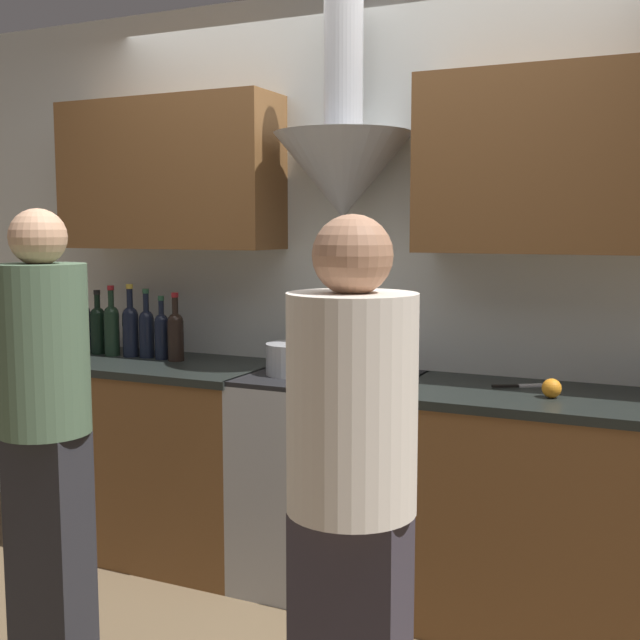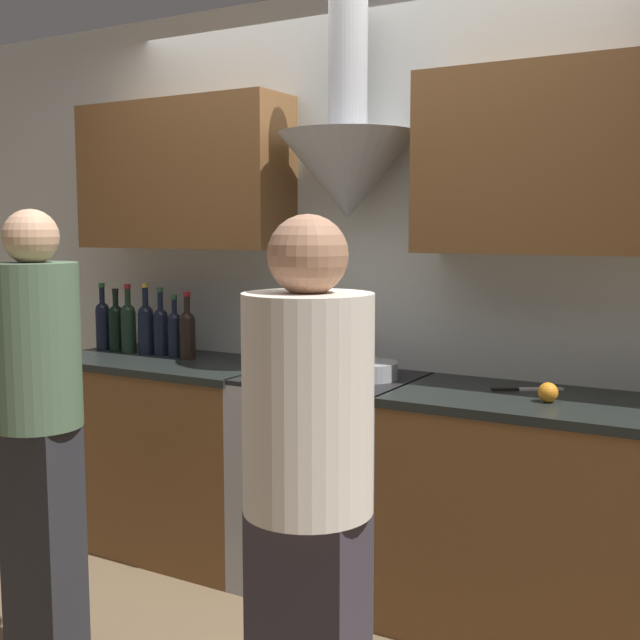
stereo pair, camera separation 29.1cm
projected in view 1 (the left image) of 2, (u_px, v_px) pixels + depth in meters
The scene contains 18 objects.
ground_plane at pixel (294, 618), 3.19m from camera, with size 12.00×12.00×0.00m, color brown.
wall_back at pixel (360, 245), 3.57m from camera, with size 8.40×0.60×2.60m.
counter_left at pixel (157, 456), 3.83m from camera, with size 1.14×0.62×0.92m.
counter_right at pixel (567, 515), 3.04m from camera, with size 1.30×0.62×0.92m.
stove_range at pixel (330, 480), 3.46m from camera, with size 0.70×0.60×0.92m.
wine_bottle_0 at pixel (83, 325), 4.02m from camera, with size 0.07×0.07×0.34m.
wine_bottle_1 at pixel (98, 327), 4.00m from camera, with size 0.08×0.08×0.32m.
wine_bottle_2 at pixel (112, 327), 3.93m from camera, with size 0.07×0.07×0.35m.
wine_bottle_3 at pixel (130, 328), 3.90m from camera, with size 0.08×0.08×0.35m.
wine_bottle_4 at pixel (147, 331), 3.88m from camera, with size 0.07×0.07×0.33m.
wine_bottle_5 at pixel (162, 333), 3.83m from camera, with size 0.07×0.07×0.30m.
wine_bottle_6 at pixel (176, 334), 3.78m from camera, with size 0.08×0.08×0.32m.
stock_pot at pixel (294, 359), 3.44m from camera, with size 0.24×0.24×0.13m.
mixing_bowl at pixel (366, 370), 3.35m from camera, with size 0.25×0.25×0.07m.
orange_fruit at pixel (552, 388), 2.96m from camera, with size 0.07×0.07×0.07m.
chefs_knife at pixel (527, 386), 3.17m from camera, with size 0.25×0.17×0.01m.
person_foreground_left at pixel (45, 424), 2.68m from camera, with size 0.30×0.30×1.61m.
person_foreground_right at pixel (352, 491), 2.07m from camera, with size 0.34×0.34×1.58m.
Camera 1 is at (1.37, -2.71, 1.55)m, focal length 45.00 mm.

